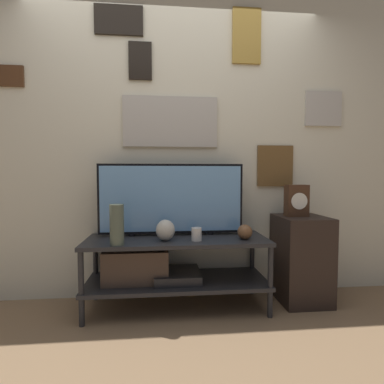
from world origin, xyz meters
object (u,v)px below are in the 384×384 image
object	(u,v)px
vase_slim_bronze	(209,222)
vase_round_glass	(245,232)
vase_urn_stoneware	(165,230)
mantel_clock	(297,201)
television	(171,199)
vase_tall_ceramic	(117,225)
candle_jar	(197,234)

from	to	relation	value
vase_slim_bronze	vase_round_glass	xyz separation A→B (m)	(0.23, -0.30, -0.04)
vase_urn_stoneware	mantel_clock	size ratio (longest dim) A/B	0.61
television	mantel_clock	bearing A→B (deg)	-3.72
vase_tall_ceramic	candle_jar	xyz separation A→B (m)	(0.58, 0.09, -0.10)
vase_slim_bronze	candle_jar	bearing A→B (deg)	-115.85
mantel_clock	vase_urn_stoneware	bearing A→B (deg)	-173.44
vase_round_glass	vase_tall_ceramic	distance (m)	0.97
vase_urn_stoneware	vase_tall_ceramic	size ratio (longest dim) A/B	0.55
television	vase_urn_stoneware	xyz separation A→B (m)	(-0.05, -0.19, -0.22)
vase_slim_bronze	vase_urn_stoneware	distance (m)	0.48
vase_urn_stoneware	candle_jar	xyz separation A→B (m)	(0.24, -0.02, -0.03)
television	mantel_clock	size ratio (longest dim) A/B	4.49
candle_jar	mantel_clock	world-z (taller)	mantel_clock
vase_round_glass	vase_tall_ceramic	size ratio (longest dim) A/B	0.40
vase_urn_stoneware	television	bearing A→B (deg)	74.80
vase_slim_bronze	vase_round_glass	distance (m)	0.38
vase_slim_bronze	vase_tall_ceramic	xyz separation A→B (m)	(-0.73, -0.39, 0.05)
vase_tall_ceramic	vase_round_glass	bearing A→B (deg)	5.63
candle_jar	vase_tall_ceramic	bearing A→B (deg)	-171.47
television	vase_urn_stoneware	bearing A→B (deg)	-105.20
mantel_clock	television	bearing A→B (deg)	176.28
mantel_clock	vase_slim_bronze	bearing A→B (deg)	167.78
candle_jar	vase_round_glass	bearing A→B (deg)	1.14
vase_round_glass	vase_tall_ceramic	xyz separation A→B (m)	(-0.96, -0.09, 0.09)
mantel_clock	vase_tall_ceramic	bearing A→B (deg)	-170.65
vase_tall_ceramic	mantel_clock	distance (m)	1.47
vase_round_glass	vase_urn_stoneware	world-z (taller)	vase_urn_stoneware
vase_slim_bronze	mantel_clock	size ratio (longest dim) A/B	0.73
vase_slim_bronze	vase_urn_stoneware	bearing A→B (deg)	-143.88
vase_slim_bronze	candle_jar	world-z (taller)	vase_slim_bronze
vase_round_glass	vase_tall_ceramic	bearing A→B (deg)	-174.37
television	vase_urn_stoneware	world-z (taller)	television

